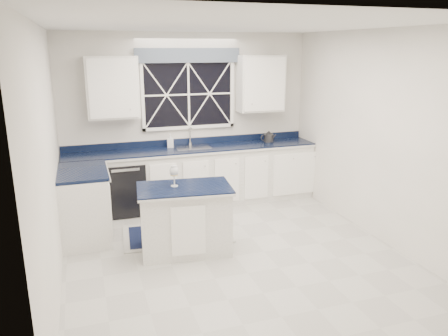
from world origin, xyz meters
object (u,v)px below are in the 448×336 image
object	(u,v)px
kettle	(269,137)
dishwasher	(125,186)
island	(185,219)
faucet	(190,136)
wine_glass	(174,172)
soap_bottle	(170,141)

from	to	relation	value
kettle	dishwasher	bearing A→B (deg)	-173.92
island	faucet	bearing A→B (deg)	79.89
faucet	kettle	bearing A→B (deg)	-6.83
island	wine_glass	distance (m)	0.61
faucet	soap_bottle	bearing A→B (deg)	-171.84
wine_glass	faucet	bearing A→B (deg)	69.84
dishwasher	wine_glass	size ratio (longest dim) A/B	3.15
soap_bottle	wine_glass	bearing A→B (deg)	-100.04
kettle	faucet	bearing A→B (deg)	178.34
dishwasher	island	distance (m)	1.70
faucet	wine_glass	size ratio (longest dim) A/B	1.16
faucet	kettle	size ratio (longest dim) A/B	1.14
faucet	island	distance (m)	1.99
soap_bottle	kettle	bearing A→B (deg)	-3.75
wine_glass	soap_bottle	world-z (taller)	soap_bottle
faucet	kettle	distance (m)	1.32
island	kettle	distance (m)	2.53
kettle	wine_glass	distance (m)	2.51
dishwasher	faucet	distance (m)	1.31
island	soap_bottle	xyz separation A→B (m)	(0.19, 1.75, 0.62)
island	wine_glass	bearing A→B (deg)	158.58
wine_glass	soap_bottle	size ratio (longest dim) A/B	1.22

